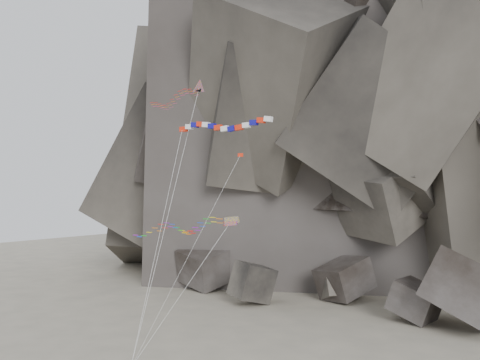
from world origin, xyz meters
The scene contains 6 objects.
headland centered at (0.00, 70.00, 42.00)m, with size 110.00×70.00×84.00m, color #534D44, non-canonical shape.
boulder_field centered at (2.17, 32.73, 2.70)m, with size 73.99×18.84×10.55m.
delta_kite centered at (-3.45, 4.09, 26.62)m, with size 8.70×9.99×26.92m.
banner_kite centered at (5.55, 0.76, 22.83)m, with size 10.54×6.75×22.09m.
parafoil_kite centered at (0.88, -0.14, 13.42)m, with size 13.75×5.69×13.29m.
pennant_kite centered at (5.36, -0.33, 15.43)m, with size 7.29×6.88×18.94m.
Camera 1 is at (33.70, -39.50, 16.76)m, focal length 40.00 mm.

